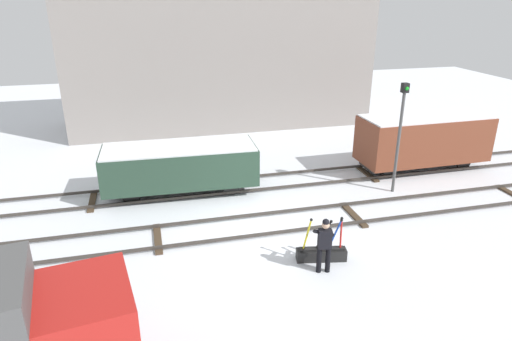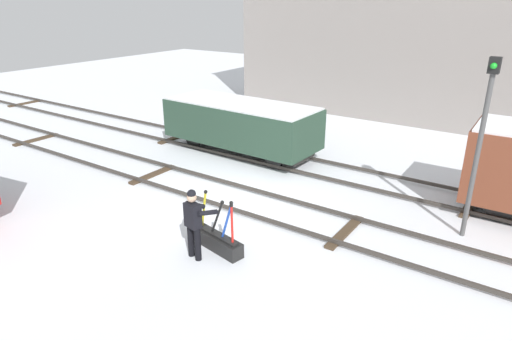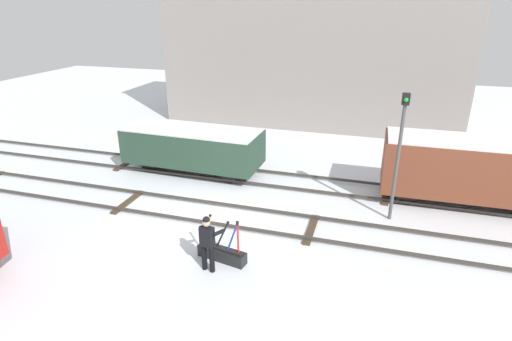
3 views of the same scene
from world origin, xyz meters
name	(u,v)px [view 2 (image 2 of 3)]	position (x,y,z in m)	size (l,w,h in m)	color
ground_plane	(236,200)	(0.00, 0.00, 0.00)	(60.00, 60.00, 0.00)	silver
track_main_line	(236,197)	(0.00, 0.00, 0.11)	(44.00, 1.94, 0.18)	#38332D
track_siding_near	(295,163)	(0.00, 3.56, 0.11)	(44.00, 1.94, 0.18)	#38332D
switch_lever_frame	(217,240)	(1.28, -2.44, 0.25)	(1.56, 0.64, 1.45)	black
rail_worker	(194,220)	(1.10, -3.01, 0.97)	(0.63, 0.70, 1.73)	black
signal_post	(481,134)	(6.03, 1.60, 2.68)	(0.24, 0.32, 4.45)	#4C4C4C
apartment_building	(421,22)	(1.07, 13.83, 4.52)	(17.85, 5.55, 9.03)	gray
freight_car_near_switch	(241,124)	(-2.39, 3.56, 1.18)	(6.08, 2.47, 2.01)	#2D2B28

